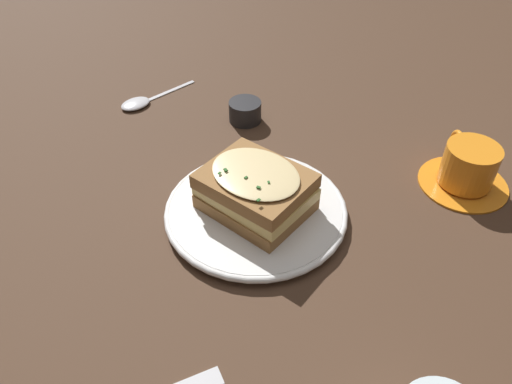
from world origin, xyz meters
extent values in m
plane|color=#473021|center=(0.00, 0.00, 0.00)|extent=(2.40, 2.40, 0.00)
cylinder|color=white|center=(0.00, -0.02, 0.01)|extent=(0.25, 0.25, 0.02)
torus|color=white|center=(0.00, -0.02, 0.01)|extent=(0.26, 0.26, 0.01)
cube|color=olive|center=(0.00, -0.02, 0.03)|extent=(0.14, 0.16, 0.02)
cube|color=#E0C16B|center=(0.00, -0.02, 0.05)|extent=(0.14, 0.16, 0.02)
cube|color=olive|center=(0.00, -0.02, 0.07)|extent=(0.14, 0.16, 0.02)
ellipsoid|color=beige|center=(0.00, -0.02, 0.08)|extent=(0.13, 0.15, 0.01)
cube|color=#2D6028|center=(0.03, 0.00, 0.08)|extent=(0.00, 0.01, 0.00)
cube|color=#2D6028|center=(0.01, 0.01, 0.08)|extent=(0.00, 0.00, 0.00)
cube|color=#2D6028|center=(0.02, -0.02, 0.08)|extent=(0.01, 0.00, 0.00)
cube|color=#2D6028|center=(0.03, -0.06, 0.08)|extent=(0.01, 0.00, 0.00)
cube|color=#2D6028|center=(0.02, -0.06, 0.08)|extent=(0.01, 0.01, 0.00)
cube|color=#2D6028|center=(0.05, 0.01, 0.08)|extent=(0.01, 0.01, 0.00)
cylinder|color=orange|center=(-0.21, 0.23, 0.00)|extent=(0.14, 0.14, 0.01)
cylinder|color=orange|center=(-0.21, 0.23, 0.04)|extent=(0.08, 0.08, 0.06)
cylinder|color=#381E0F|center=(-0.21, 0.23, 0.06)|extent=(0.07, 0.07, 0.00)
torus|color=orange|center=(-0.25, 0.21, 0.04)|extent=(0.04, 0.03, 0.05)
cube|color=#333335|center=(0.25, 0.04, 0.00)|extent=(0.03, 0.03, 0.00)
cube|color=#333335|center=(0.25, 0.05, 0.00)|extent=(0.03, 0.03, 0.00)
cube|color=silver|center=(-0.23, -0.33, 0.00)|extent=(0.11, 0.05, 0.00)
ellipsoid|color=silver|center=(-0.16, -0.36, 0.01)|extent=(0.07, 0.06, 0.01)
cylinder|color=black|center=(-0.21, -0.15, 0.02)|extent=(0.06, 0.06, 0.04)
camera|label=1|loc=(0.46, 0.22, 0.51)|focal=35.00mm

